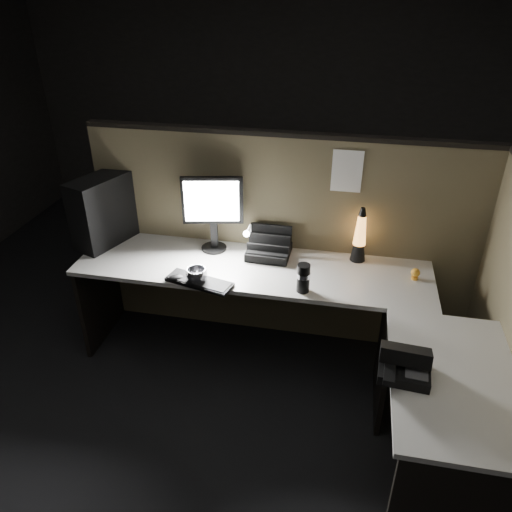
% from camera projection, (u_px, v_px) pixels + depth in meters
% --- Properties ---
extents(floor, '(6.00, 6.00, 0.00)m').
position_uv_depth(floor, '(256.00, 420.00, 3.06)').
color(floor, black).
rests_on(floor, ground).
extents(room_shell, '(6.00, 6.00, 6.00)m').
position_uv_depth(room_shell, '(256.00, 169.00, 2.25)').
color(room_shell, silver).
rests_on(room_shell, ground).
extents(partition_back, '(2.66, 0.06, 1.50)m').
position_uv_depth(partition_back, '(283.00, 242.00, 3.48)').
color(partition_back, brown).
rests_on(partition_back, ground).
extents(desk, '(2.60, 1.60, 0.73)m').
position_uv_depth(desk, '(294.00, 323.00, 2.96)').
color(desk, beige).
rests_on(desk, ground).
extents(pc_tower, '(0.35, 0.50, 0.48)m').
position_uv_depth(pc_tower, '(104.00, 210.00, 3.42)').
color(pc_tower, black).
rests_on(pc_tower, desk).
extents(monitor, '(0.40, 0.17, 0.52)m').
position_uv_depth(monitor, '(213.00, 206.00, 3.29)').
color(monitor, black).
rests_on(monitor, desk).
extents(keyboard, '(0.44, 0.24, 0.02)m').
position_uv_depth(keyboard, '(199.00, 282.00, 3.05)').
color(keyboard, black).
rests_on(keyboard, desk).
extents(mouse, '(0.12, 0.10, 0.04)m').
position_uv_depth(mouse, '(176.00, 278.00, 3.08)').
color(mouse, black).
rests_on(mouse, desk).
extents(clip_lamp, '(0.04, 0.17, 0.21)m').
position_uv_depth(clip_lamp, '(249.00, 239.00, 3.30)').
color(clip_lamp, silver).
rests_on(clip_lamp, desk).
extents(organizer, '(0.29, 0.25, 0.21)m').
position_uv_depth(organizer, '(269.00, 248.00, 3.34)').
color(organizer, black).
rests_on(organizer, desk).
extents(lava_lamp, '(0.10, 0.10, 0.38)m').
position_uv_depth(lava_lamp, '(360.00, 239.00, 3.23)').
color(lava_lamp, black).
rests_on(lava_lamp, desk).
extents(travel_mug, '(0.08, 0.08, 0.18)m').
position_uv_depth(travel_mug, '(303.00, 278.00, 2.94)').
color(travel_mug, black).
rests_on(travel_mug, desk).
extents(steel_mug, '(0.15, 0.15, 0.10)m').
position_uv_depth(steel_mug, '(197.00, 276.00, 3.04)').
color(steel_mug, silver).
rests_on(steel_mug, desk).
extents(figurine, '(0.06, 0.06, 0.06)m').
position_uv_depth(figurine, '(415.00, 273.00, 3.08)').
color(figurine, orange).
rests_on(figurine, desk).
extents(pinned_paper, '(0.19, 0.00, 0.27)m').
position_uv_depth(pinned_paper, '(347.00, 171.00, 3.10)').
color(pinned_paper, white).
rests_on(pinned_paper, partition_back).
extents(desk_phone, '(0.25, 0.26, 0.14)m').
position_uv_depth(desk_phone, '(404.00, 364.00, 2.35)').
color(desk_phone, black).
rests_on(desk_phone, desk).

